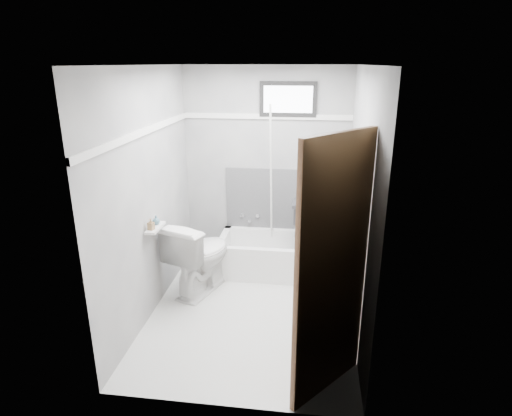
% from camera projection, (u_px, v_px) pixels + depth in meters
% --- Properties ---
extents(floor, '(2.60, 2.60, 0.00)m').
position_uv_depth(floor, '(252.00, 311.00, 4.39)').
color(floor, white).
rests_on(floor, ground).
extents(ceiling, '(2.60, 2.60, 0.00)m').
position_uv_depth(ceiling, '(251.00, 65.00, 3.62)').
color(ceiling, silver).
rests_on(ceiling, floor).
extents(wall_back, '(2.00, 0.02, 2.40)m').
position_uv_depth(wall_back, '(266.00, 168.00, 5.23)').
color(wall_back, slate).
rests_on(wall_back, floor).
extents(wall_front, '(2.00, 0.02, 2.40)m').
position_uv_depth(wall_front, '(223.00, 260.00, 2.79)').
color(wall_front, slate).
rests_on(wall_front, floor).
extents(wall_left, '(0.02, 2.60, 2.40)m').
position_uv_depth(wall_left, '(149.00, 196.00, 4.13)').
color(wall_left, slate).
rests_on(wall_left, floor).
extents(wall_right, '(0.02, 2.60, 2.40)m').
position_uv_depth(wall_right, '(360.00, 204.00, 3.88)').
color(wall_right, slate).
rests_on(wall_right, floor).
extents(bathtub, '(1.50, 0.70, 0.42)m').
position_uv_depth(bathtub, '(281.00, 255.00, 5.17)').
color(bathtub, white).
rests_on(bathtub, floor).
extents(office_chair, '(0.64, 0.64, 1.10)m').
position_uv_depth(office_chair, '(319.00, 220.00, 5.00)').
color(office_chair, slate).
rests_on(office_chair, bathtub).
extents(toilet, '(0.72, 0.95, 0.82)m').
position_uv_depth(toilet, '(200.00, 256.00, 4.68)').
color(toilet, white).
rests_on(toilet, floor).
extents(door, '(0.78, 0.78, 2.00)m').
position_uv_depth(door, '(374.00, 295.00, 2.75)').
color(door, brown).
rests_on(door, floor).
extents(window, '(0.66, 0.04, 0.40)m').
position_uv_depth(window, '(288.00, 99.00, 4.92)').
color(window, black).
rests_on(window, wall_back).
extents(backerboard, '(1.50, 0.02, 0.78)m').
position_uv_depth(backerboard, '(286.00, 200.00, 5.32)').
color(backerboard, '#4C4C4F').
rests_on(backerboard, wall_back).
extents(trim_back, '(2.00, 0.02, 0.06)m').
position_uv_depth(trim_back, '(266.00, 116.00, 5.01)').
color(trim_back, white).
rests_on(trim_back, wall_back).
extents(trim_left, '(0.02, 2.60, 0.06)m').
position_uv_depth(trim_left, '(145.00, 131.00, 3.93)').
color(trim_left, white).
rests_on(trim_left, wall_left).
extents(pole, '(0.02, 0.42, 1.91)m').
position_uv_depth(pole, '(271.00, 185.00, 5.04)').
color(pole, white).
rests_on(pole, bathtub).
extents(shelf, '(0.10, 0.32, 0.02)m').
position_uv_depth(shelf, '(155.00, 228.00, 4.15)').
color(shelf, silver).
rests_on(shelf, wall_left).
extents(soap_bottle_a, '(0.06, 0.06, 0.12)m').
position_uv_depth(soap_bottle_a, '(151.00, 224.00, 4.05)').
color(soap_bottle_a, olive).
rests_on(soap_bottle_a, shelf).
extents(soap_bottle_b, '(0.10, 0.10, 0.09)m').
position_uv_depth(soap_bottle_b, '(156.00, 220.00, 4.18)').
color(soap_bottle_b, '#456D7E').
rests_on(soap_bottle_b, shelf).
extents(faucet, '(0.26, 0.10, 0.16)m').
position_uv_depth(faucet, '(250.00, 218.00, 5.43)').
color(faucet, silver).
rests_on(faucet, wall_back).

